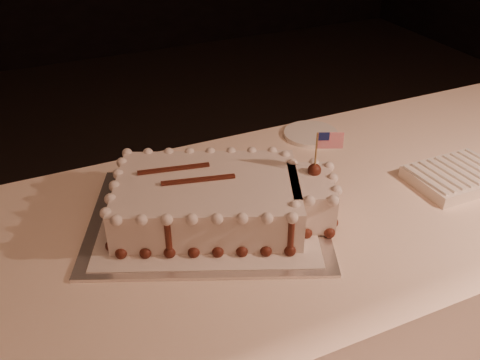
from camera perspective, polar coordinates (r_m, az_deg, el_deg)
name	(u,v)px	position (r m, az deg, el deg)	size (l,w,h in m)	color
banquet_table	(266,326)	(1.51, 2.83, -15.25)	(2.40, 0.80, 0.75)	#FFE1C5
cake_board	(209,218)	(1.24, -3.37, -4.11)	(0.54, 0.41, 0.01)	silver
doily	(209,217)	(1.24, -3.38, -3.93)	(0.48, 0.37, 0.00)	silver
sheet_cake	(221,199)	(1.21, -2.09, -2.02)	(0.54, 0.42, 0.20)	silver
napkin_stack	(456,176)	(1.47, 22.06, 0.37)	(0.23, 0.17, 0.04)	white
side_plate	(311,134)	(1.60, 7.57, 4.87)	(0.16, 0.16, 0.01)	white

